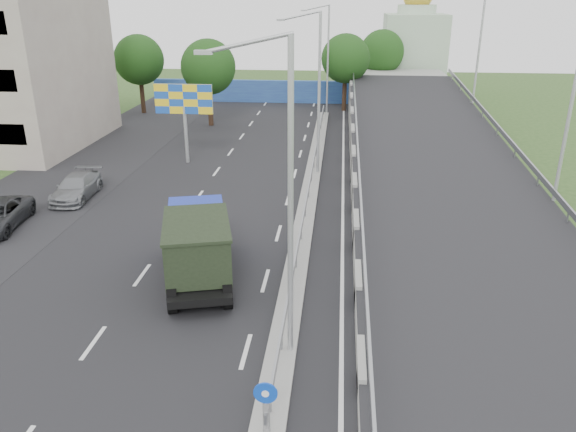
# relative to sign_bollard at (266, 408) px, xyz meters

# --- Properties ---
(road_surface) EXTENTS (26.00, 90.00, 0.04)m
(road_surface) POSITION_rel_sign_bollard_xyz_m (-3.00, 17.83, -1.03)
(road_surface) COLOR black
(road_surface) RESTS_ON ground
(parking_strip) EXTENTS (8.00, 90.00, 0.05)m
(parking_strip) POSITION_rel_sign_bollard_xyz_m (-16.00, 17.83, -1.03)
(parking_strip) COLOR black
(parking_strip) RESTS_ON ground
(median) EXTENTS (1.00, 44.00, 0.20)m
(median) POSITION_rel_sign_bollard_xyz_m (0.00, 21.83, -0.93)
(median) COLOR gray
(median) RESTS_ON ground
(overpass_ramp) EXTENTS (10.00, 50.00, 3.50)m
(overpass_ramp) POSITION_rel_sign_bollard_xyz_m (7.50, 21.83, 0.72)
(overpass_ramp) COLOR gray
(overpass_ramp) RESTS_ON ground
(median_guardrail) EXTENTS (0.09, 44.00, 0.71)m
(median_guardrail) POSITION_rel_sign_bollard_xyz_m (0.00, 21.83, -0.28)
(median_guardrail) COLOR gray
(median_guardrail) RESTS_ON median
(sign_bollard) EXTENTS (0.64, 0.23, 1.67)m
(sign_bollard) POSITION_rel_sign_bollard_xyz_m (0.00, 0.00, 0.00)
(sign_bollard) COLOR black
(sign_bollard) RESTS_ON median
(lamp_post_near) EXTENTS (2.74, 0.18, 10.08)m
(lamp_post_near) POSITION_rel_sign_bollard_xyz_m (0.11, 3.83, 4.77)
(lamp_post_near) COLOR #B2B5B7
(lamp_post_near) RESTS_ON median
(lamp_post_mid) EXTENTS (2.74, 0.18, 10.08)m
(lamp_post_mid) POSITION_rel_sign_bollard_xyz_m (0.11, 23.83, 4.77)
(lamp_post_mid) COLOR #B2B5B7
(lamp_post_mid) RESTS_ON median
(lamp_post_far) EXTENTS (2.74, 0.18, 10.08)m
(lamp_post_far) POSITION_rel_sign_bollard_xyz_m (0.11, 43.83, 4.77)
(lamp_post_far) COLOR #B2B5B7
(lamp_post_far) RESTS_ON median
(blue_wall) EXTENTS (30.00, 0.50, 2.40)m
(blue_wall) POSITION_rel_sign_bollard_xyz_m (-4.00, 49.83, 0.17)
(blue_wall) COLOR #284094
(blue_wall) RESTS_ON ground
(church) EXTENTS (7.00, 7.00, 13.80)m
(church) POSITION_rel_sign_bollard_xyz_m (10.00, 57.83, 4.28)
(church) COLOR #B2CCAD
(church) RESTS_ON ground
(billboard) EXTENTS (4.00, 0.24, 5.50)m
(billboard) POSITION_rel_sign_bollard_xyz_m (-9.00, 25.83, 3.15)
(billboard) COLOR #B2B5B7
(billboard) RESTS_ON ground
(tree_left_mid) EXTENTS (4.80, 4.80, 7.60)m
(tree_left_mid) POSITION_rel_sign_bollard_xyz_m (-10.00, 37.83, 4.14)
(tree_left_mid) COLOR black
(tree_left_mid) RESTS_ON ground
(tree_median_far) EXTENTS (4.80, 4.80, 7.60)m
(tree_median_far) POSITION_rel_sign_bollard_xyz_m (2.00, 45.83, 4.14)
(tree_median_far) COLOR black
(tree_median_far) RESTS_ON ground
(tree_left_far) EXTENTS (4.80, 4.80, 7.60)m
(tree_left_far) POSITION_rel_sign_bollard_xyz_m (-18.00, 42.83, 4.14)
(tree_left_far) COLOR black
(tree_left_far) RESTS_ON ground
(tree_ramp_far) EXTENTS (4.80, 4.80, 7.60)m
(tree_ramp_far) POSITION_rel_sign_bollard_xyz_m (6.00, 52.83, 4.14)
(tree_ramp_far) COLOR black
(tree_ramp_far) RESTS_ON ground
(dump_truck) EXTENTS (3.96, 6.94, 2.89)m
(dump_truck) POSITION_rel_sign_bollard_xyz_m (-4.00, 8.84, 0.57)
(dump_truck) COLOR black
(dump_truck) RESTS_ON ground
(parked_car_d) EXTENTS (2.17, 4.77, 1.36)m
(parked_car_d) POSITION_rel_sign_bollard_xyz_m (-13.52, 17.95, -0.36)
(parked_car_d) COLOR gray
(parked_car_d) RESTS_ON ground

